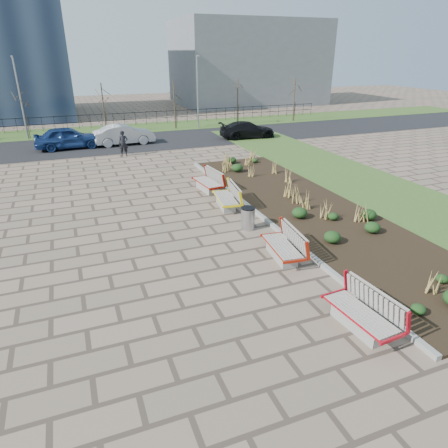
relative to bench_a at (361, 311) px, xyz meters
name	(u,v)px	position (x,y,z in m)	size (l,w,h in m)	color
ground	(213,302)	(-3.00, 2.39, -0.50)	(120.00, 120.00, 0.00)	#7C6555
planting_bed	(309,209)	(3.25, 7.39, -0.45)	(4.50, 18.00, 0.10)	black
planting_curb	(261,216)	(0.92, 7.39, -0.42)	(0.16, 18.00, 0.15)	gray
grass_verge_near	(395,197)	(8.00, 7.39, -0.48)	(5.00, 38.00, 0.04)	#33511E
grass_verge_far	(105,130)	(-3.00, 30.39, -0.48)	(80.00, 5.00, 0.04)	#33511E
road	(113,144)	(-3.00, 24.39, -0.49)	(80.00, 7.00, 0.02)	black
bench_a	(361,311)	(0.00, 0.00, 0.00)	(0.90, 2.10, 1.00)	#B10B19
bench_b	(282,245)	(0.00, 3.96, 0.00)	(0.90, 2.10, 1.00)	#A21D0A
bench_c	(226,197)	(0.00, 9.04, 0.00)	(0.90, 2.10, 1.00)	yellow
bench_d	(207,181)	(0.00, 11.54, 0.00)	(0.90, 2.10, 1.00)	#A3160A
litter_bin	(248,219)	(-0.06, 6.55, -0.07)	(0.53, 0.53, 0.87)	#B2B2B7
pedestrian	(123,144)	(-2.76, 20.28, 0.33)	(0.60, 0.40, 1.65)	black
car_blue	(68,138)	(-6.07, 23.88, 0.29)	(1.81, 4.50, 1.53)	navy
car_silver	(124,135)	(-2.21, 23.83, 0.24)	(1.52, 4.36, 1.44)	#A0A1A7
car_black	(247,130)	(7.26, 22.75, 0.16)	(1.79, 4.41, 1.28)	black
tree_b	(24,112)	(-9.00, 28.89, 1.54)	(1.40, 1.40, 4.00)	#4C3D2D
tree_c	(104,108)	(-3.00, 28.89, 1.54)	(1.40, 1.40, 4.00)	#4C3D2D
tree_d	(174,105)	(3.00, 28.89, 1.54)	(1.40, 1.40, 4.00)	#4C3D2D
tree_e	(237,102)	(9.00, 28.89, 1.54)	(1.40, 1.40, 4.00)	#4C3D2D
tree_f	(294,100)	(15.00, 28.89, 1.54)	(1.40, 1.40, 4.00)	#4C3D2D
lamp_west	(21,99)	(-9.00, 28.39, 2.54)	(0.24, 0.60, 6.00)	gray
lamp_east	(198,93)	(5.00, 28.39, 2.54)	(0.24, 0.60, 6.00)	gray
railing_fence	(102,120)	(-3.00, 31.89, 0.14)	(44.00, 0.10, 1.20)	black
building_grey	(248,63)	(17.00, 44.39, 4.50)	(18.00, 12.00, 10.00)	slate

